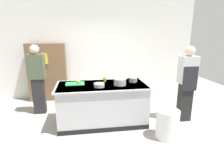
{
  "coord_description": "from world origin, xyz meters",
  "views": [
    {
      "loc": [
        -0.39,
        -3.89,
        1.98
      ],
      "look_at": [
        0.25,
        0.2,
        0.85
      ],
      "focal_mm": 29.93,
      "sensor_mm": 36.0,
      "label": 1
    }
  ],
  "objects": [
    {
      "name": "cutting_board",
      "position": [
        -0.58,
        0.13,
        0.91
      ],
      "size": [
        0.4,
        0.28,
        0.02
      ],
      "primitive_type": "cube",
      "color": "green",
      "rests_on": "counter_island"
    },
    {
      "name": "juice_cup",
      "position": [
        0.09,
        0.27,
        0.95
      ],
      "size": [
        0.07,
        0.07,
        0.1
      ],
      "primitive_type": "cylinder",
      "color": "yellow",
      "rests_on": "counter_island"
    },
    {
      "name": "bookshelf",
      "position": [
        -1.45,
        1.8,
        0.85
      ],
      "size": [
        1.1,
        0.31,
        1.7
      ],
      "color": "brown",
      "rests_on": "ground_plane"
    },
    {
      "name": "person_chef",
      "position": [
        1.9,
        -0.15,
        0.91
      ],
      "size": [
        0.38,
        0.25,
        1.72
      ],
      "rotation": [
        0.0,
        0.0,
        1.26
      ],
      "color": "black",
      "rests_on": "ground_plane"
    },
    {
      "name": "sauce_pan",
      "position": [
        0.72,
        0.12,
        0.95
      ],
      "size": [
        0.25,
        0.19,
        0.1
      ],
      "color": "#99999E",
      "rests_on": "counter_island"
    },
    {
      "name": "onion",
      "position": [
        -0.51,
        0.14,
        0.97
      ],
      "size": [
        0.09,
        0.09,
        0.09
      ],
      "primitive_type": "sphere",
      "color": "tan",
      "rests_on": "cutting_board"
    },
    {
      "name": "stock_pot",
      "position": [
        0.37,
        -0.1,
        0.97
      ],
      "size": [
        0.33,
        0.26,
        0.14
      ],
      "color": "#B7BABF",
      "rests_on": "counter_island"
    },
    {
      "name": "back_wall",
      "position": [
        0.0,
        2.1,
        1.5
      ],
      "size": [
        6.4,
        0.12,
        3.0
      ],
      "primitive_type": "cube",
      "color": "white",
      "rests_on": "ground_plane"
    },
    {
      "name": "trash_bin",
      "position": [
        1.17,
        -0.83,
        0.29
      ],
      "size": [
        0.44,
        0.44,
        0.57
      ],
      "primitive_type": "cylinder",
      "color": "white",
      "rests_on": "ground_plane"
    },
    {
      "name": "mixing_bowl",
      "position": [
        -0.08,
        -0.16,
        0.94
      ],
      "size": [
        0.23,
        0.23,
        0.08
      ],
      "primitive_type": "cylinder",
      "color": "#B7BABF",
      "rests_on": "counter_island"
    },
    {
      "name": "ground_plane",
      "position": [
        0.0,
        0.0,
        0.0
      ],
      "size": [
        10.0,
        10.0,
        0.0
      ],
      "primitive_type": "plane",
      "color": "#9E9991"
    },
    {
      "name": "counter_island",
      "position": [
        0.0,
        -0.0,
        0.47
      ],
      "size": [
        1.98,
        0.98,
        0.9
      ],
      "color": "#B7BABF",
      "rests_on": "ground_plane"
    },
    {
      "name": "person_guest",
      "position": [
        -1.52,
        0.81,
        0.91
      ],
      "size": [
        0.38,
        0.24,
        1.72
      ],
      "rotation": [
        0.0,
        0.0,
        -1.77
      ],
      "color": "#262626",
      "rests_on": "ground_plane"
    }
  ]
}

